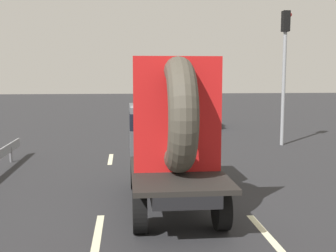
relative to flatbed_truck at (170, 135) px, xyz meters
name	(u,v)px	position (x,y,z in m)	size (l,w,h in m)	color
ground_plane	(181,201)	(0.28, -0.09, -1.71)	(120.00, 120.00, 0.00)	#28282B
flatbed_truck	(170,135)	(0.00, 0.00, 0.00)	(2.02, 5.37, 3.61)	black
distant_sedan	(198,114)	(3.41, 15.52, -0.98)	(1.79, 4.17, 1.36)	black
traffic_light	(285,59)	(6.00, 8.05, 2.20)	(0.42, 0.36, 6.01)	gray
lane_dash_left_near	(97,239)	(-1.71, -2.43, -1.70)	(2.83, 0.16, 0.01)	beige
lane_dash_left_far	(111,159)	(-1.71, 5.53, -1.70)	(2.03, 0.16, 0.01)	beige
lane_dash_right_near	(268,236)	(1.71, -2.63, -1.70)	(2.56, 0.16, 0.01)	beige
lane_dash_right_far	(197,155)	(1.71, 5.92, -1.70)	(2.18, 0.16, 0.01)	beige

